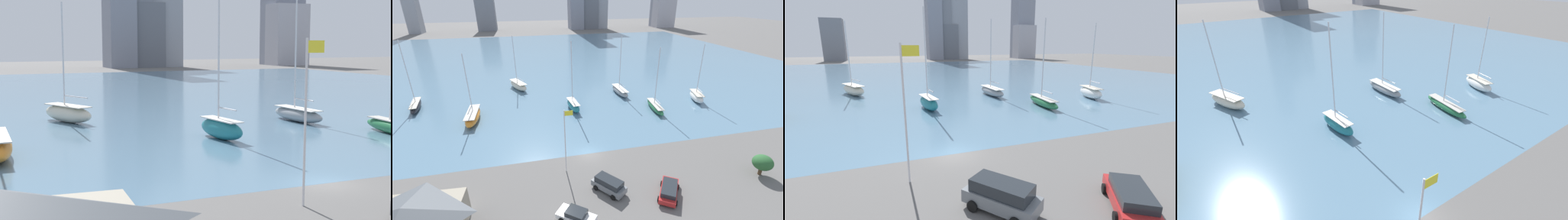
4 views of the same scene
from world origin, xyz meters
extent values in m
plane|color=#605E5B|center=(0.00, 0.00, 0.00)|extent=(500.00, 500.00, 0.00)
cube|color=slate|center=(0.00, 70.00, 0.00)|extent=(180.00, 140.00, 0.00)
cylinder|color=silver|center=(-4.30, -3.68, 4.87)|extent=(0.14, 0.14, 9.73)
cube|color=yellow|center=(-3.68, -3.68, 9.23)|extent=(1.10, 0.03, 0.70)
cube|color=slate|center=(-31.87, 174.95, 13.25)|extent=(12.62, 10.11, 26.50)
cube|color=gray|center=(32.42, 170.31, 37.35)|extent=(9.90, 13.48, 74.69)
cube|color=slate|center=(37.14, 169.37, 25.13)|extent=(14.42, 8.24, 50.27)
cube|color=slate|center=(41.85, 169.82, 12.14)|extent=(14.22, 9.60, 24.28)
cube|color=#8E939E|center=(49.84, 170.80, 23.31)|extent=(13.31, 9.40, 46.61)
cube|color=#A8A8B2|center=(103.03, 165.51, 12.58)|extent=(15.36, 10.25, 25.17)
cube|color=gray|center=(103.51, 170.23, 22.63)|extent=(14.68, 12.46, 45.26)
ellipsoid|color=beige|center=(-10.89, 35.58, 1.03)|extent=(5.72, 9.00, 2.06)
cube|color=beige|center=(-10.89, 35.58, 2.01)|extent=(4.69, 7.38, 0.10)
cube|color=#2D2D33|center=(-10.89, 35.58, 0.47)|extent=(0.79, 1.51, 0.93)
cylinder|color=silver|center=(-11.16, 36.18, 8.12)|extent=(0.18, 0.18, 12.13)
cylinder|color=silver|center=(-10.22, 34.06, 3.16)|extent=(2.01, 4.30, 0.14)
ellipsoid|color=#1E757F|center=(0.96, 18.12, 1.00)|extent=(2.67, 7.12, 1.99)
cube|color=silver|center=(0.96, 18.12, 1.95)|extent=(2.19, 5.84, 0.10)
cube|color=#2D2D33|center=(0.96, 18.12, 0.45)|extent=(0.30, 1.26, 0.90)
cylinder|color=silver|center=(0.90, 18.64, 8.51)|extent=(0.18, 0.18, 13.03)
cylinder|color=silver|center=(1.08, 17.09, 3.10)|extent=(0.51, 3.12, 0.14)
ellipsoid|color=white|center=(31.06, 16.42, 1.03)|extent=(4.17, 7.40, 2.04)
cube|color=beige|center=(31.06, 16.42, 2.00)|extent=(3.42, 6.07, 0.10)
cube|color=#2D2D33|center=(31.06, 16.42, 0.46)|extent=(0.51, 1.26, 0.92)
cylinder|color=silver|center=(31.21, 16.93, 7.79)|extent=(0.18, 0.18, 11.48)
cylinder|color=silver|center=(30.71, 15.23, 3.15)|extent=(1.14, 3.45, 0.14)
ellipsoid|color=gray|center=(14.65, 25.26, 0.83)|extent=(2.59, 9.08, 1.65)
cube|color=silver|center=(14.65, 25.26, 1.61)|extent=(2.12, 7.45, 0.10)
cube|color=#2D2D33|center=(14.65, 25.26, 0.38)|extent=(0.23, 1.62, 0.74)
cylinder|color=silver|center=(14.62, 25.93, 8.06)|extent=(0.18, 0.18, 12.80)
cylinder|color=silver|center=(14.70, 24.12, 2.76)|extent=(0.29, 3.63, 0.14)
ellipsoid|color=#236B3D|center=(18.70, 13.68, 0.72)|extent=(2.93, 9.25, 1.43)
cube|color=#BCB7AD|center=(18.70, 13.68, 1.38)|extent=(2.40, 7.58, 0.10)
cube|color=#2D2D33|center=(18.70, 13.68, 0.33)|extent=(0.36, 1.64, 0.64)
cylinder|color=silver|center=(18.79, 14.36, 7.58)|extent=(0.18, 0.18, 12.30)
cylinder|color=silver|center=(18.57, 12.65, 2.53)|extent=(0.57, 3.44, 0.14)
cube|color=#B22323|center=(7.62, -11.68, 0.64)|extent=(4.56, 5.29, 0.62)
cube|color=#23282D|center=(7.50, -11.85, 1.25)|extent=(3.49, 3.92, 0.60)
cylinder|color=black|center=(7.66, -9.81, 0.33)|extent=(0.61, 0.70, 0.66)
cylinder|color=black|center=(9.37, -11.01, 0.33)|extent=(0.61, 0.70, 0.66)
cylinder|color=black|center=(5.87, -12.36, 0.33)|extent=(0.61, 0.70, 0.66)
cube|color=slate|center=(0.40, -9.12, 0.75)|extent=(4.16, 4.75, 0.80)
cube|color=#23282D|center=(0.40, -9.12, 1.52)|extent=(3.45, 3.89, 0.75)
cylinder|color=black|center=(-1.20, -8.55, 0.35)|extent=(0.62, 0.72, 0.70)
cylinder|color=black|center=(0.38, -7.42, 0.35)|extent=(0.62, 0.72, 0.70)
cylinder|color=black|center=(2.00, -9.68, 0.35)|extent=(0.62, 0.72, 0.70)
camera|label=1|loc=(-22.20, -29.48, 9.48)|focal=50.00mm
camera|label=2|loc=(-8.76, -34.79, 23.48)|focal=24.00mm
camera|label=3|loc=(-5.63, -21.42, 9.53)|focal=24.00mm
camera|label=4|loc=(-13.16, -11.41, 20.05)|focal=24.00mm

